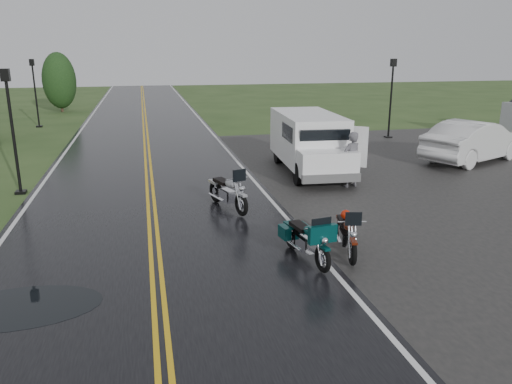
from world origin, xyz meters
TOP-DOWN VIEW (x-y plane):
  - ground at (0.00, 0.00)m, footprint 120.00×120.00m
  - road at (0.00, 10.00)m, footprint 8.00×100.00m
  - parking_pad at (11.00, 5.00)m, footprint 14.00×24.00m
  - motorcycle_red at (4.32, -1.10)m, footprint 1.16×2.15m
  - motorcycle_teal at (3.53, -1.32)m, footprint 1.09×2.17m
  - motorcycle_silver at (2.55, 2.82)m, footprint 1.50×2.44m
  - van_white at (5.26, 5.89)m, footprint 2.63×6.13m
  - person_at_van at (6.97, 5.25)m, footprint 0.83×0.68m
  - sedan_white at (13.88, 8.05)m, footprint 5.70×3.90m
  - lamp_post_near_left at (-4.31, 7.00)m, footprint 0.36×0.36m
  - lamp_post_far_left at (-6.55, 23.08)m, footprint 0.36×0.36m
  - lamp_post_far_right at (13.16, 14.47)m, footprint 0.37×0.37m
  - tree_left_far at (-6.29, 31.34)m, footprint 2.55×2.55m

SIDE VIEW (x-z plane):
  - ground at x=0.00m, z-range 0.00..0.00m
  - parking_pad at x=11.00m, z-range 0.00..0.03m
  - road at x=0.00m, z-range 0.00..0.04m
  - motorcycle_red at x=4.32m, z-range 0.00..1.20m
  - motorcycle_teal at x=3.53m, z-range 0.00..1.22m
  - motorcycle_silver at x=2.55m, z-range 0.00..1.35m
  - sedan_white at x=13.88m, z-range 0.00..1.78m
  - person_at_van at x=6.97m, z-range 0.00..1.97m
  - van_white at x=5.26m, z-range 0.00..2.35m
  - tree_left_far at x=-6.29m, z-range 0.00..3.92m
  - lamp_post_near_left at x=-4.31m, z-range 0.00..4.21m
  - lamp_post_far_left at x=-6.55m, z-range 0.00..4.24m
  - lamp_post_far_right at x=13.16m, z-range 0.00..4.33m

